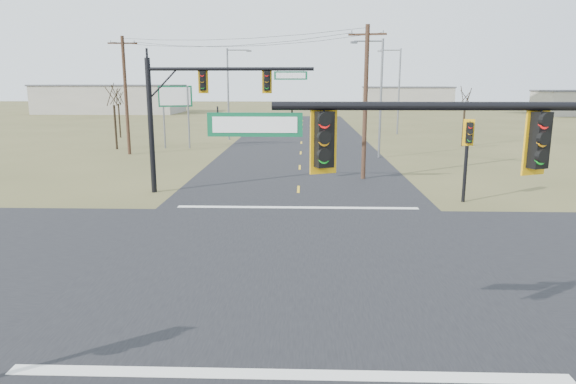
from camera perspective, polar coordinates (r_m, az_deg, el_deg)
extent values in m
plane|color=brown|center=(18.40, 0.69, -7.36)|extent=(320.00, 320.00, 0.00)
cube|color=black|center=(18.40, 0.69, -7.33)|extent=(160.00, 14.00, 0.02)
cube|color=black|center=(18.40, 0.69, -7.32)|extent=(14.00, 160.00, 0.02)
cube|color=silver|center=(11.58, -0.12, -19.61)|extent=(12.00, 0.40, 0.01)
cube|color=silver|center=(25.59, 1.04, -1.72)|extent=(12.00, 0.40, 0.01)
cylinder|color=black|center=(10.44, 23.92, 8.71)|extent=(8.98, 0.16, 0.16)
cube|color=#0B5230|center=(9.76, -3.70, 7.48)|extent=(1.80, 0.05, 0.45)
cylinder|color=black|center=(29.78, -15.00, 7.03)|extent=(0.30, 0.30, 7.45)
cylinder|color=black|center=(28.72, -6.43, 13.43)|extent=(9.05, 0.19, 0.19)
cube|color=#0B5230|center=(28.44, 0.30, 12.81)|extent=(1.80, 0.05, 0.45)
cylinder|color=black|center=(28.10, 19.15, 3.12)|extent=(0.18, 0.18, 4.17)
cylinder|color=#41281C|center=(33.22, 8.59, 9.66)|extent=(0.28, 0.28, 9.64)
cube|color=#41281C|center=(33.33, 8.82, 16.93)|extent=(2.34, 0.55, 0.12)
cylinder|color=#41281C|center=(46.81, -17.56, 10.10)|extent=(0.29, 0.29, 9.99)
cube|color=#41281C|center=(46.91, -17.91, 15.46)|extent=(2.44, 0.39, 0.12)
cylinder|color=slate|center=(50.42, -13.63, 8.07)|extent=(0.16, 0.16, 5.88)
cylinder|color=slate|center=(49.85, -11.00, 8.15)|extent=(0.16, 0.16, 5.88)
cube|color=#0B5230|center=(50.03, -12.42, 10.35)|extent=(3.04, 0.94, 1.96)
cylinder|color=slate|center=(43.19, 10.27, 10.08)|extent=(0.19, 0.19, 9.59)
cylinder|color=slate|center=(43.14, 8.93, 16.24)|extent=(2.30, 0.12, 0.12)
cube|color=slate|center=(43.02, 7.34, 16.16)|extent=(0.58, 0.39, 0.17)
cylinder|color=slate|center=(64.11, 12.22, 10.81)|extent=(0.20, 0.20, 10.12)
cylinder|color=slate|center=(64.02, 11.31, 15.20)|extent=(2.43, 0.12, 0.12)
cube|color=slate|center=(63.83, 10.19, 15.16)|extent=(0.61, 0.44, 0.18)
cylinder|color=slate|center=(57.11, -6.67, 10.70)|extent=(0.20, 0.20, 9.76)
cylinder|color=slate|center=(57.04, -5.58, 15.43)|extent=(2.34, 0.12, 0.12)
cube|color=slate|center=(56.90, -4.36, 15.36)|extent=(0.54, 0.25, 0.18)
cylinder|color=black|center=(50.97, -18.62, 6.83)|extent=(0.20, 0.20, 4.12)
cylinder|color=black|center=(61.96, -18.22, 7.53)|extent=(0.18, 0.18, 3.83)
cylinder|color=black|center=(53.51, 18.91, 6.89)|extent=(0.20, 0.20, 3.85)
cube|color=#A19B8F|center=(114.74, -19.01, 9.69)|extent=(28.00, 14.00, 5.50)
cube|color=#A19B8F|center=(129.77, 13.02, 10.11)|extent=(20.00, 12.00, 5.00)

